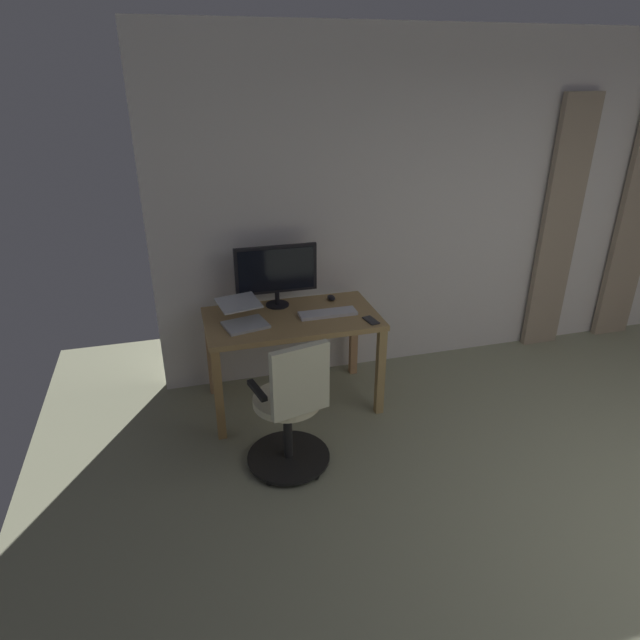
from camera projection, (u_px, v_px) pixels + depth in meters
The scene contains 10 objects.
back_room_partition at pixel (513, 202), 4.74m from camera, with size 6.17×0.10×2.74m, color silver.
curtain_left_panel at pixel (635, 222), 5.05m from camera, with size 0.38×0.06×2.26m, color tan.
curtain_right_panel at pixel (559, 229), 4.85m from camera, with size 0.36×0.06×2.26m, color tan.
desk at pixel (292, 329), 4.09m from camera, with size 1.29×0.71×0.75m.
office_chair at pixel (291, 411), 3.46m from camera, with size 0.56×0.56×0.97m.
computer_monitor at pixel (276, 271), 4.12m from camera, with size 0.63×0.18×0.48m.
computer_keyboard at pixel (328, 313), 4.07m from camera, with size 0.43×0.13×0.02m, color silver.
laptop at pixel (243, 317), 3.91m from camera, with size 0.36×0.41×0.16m.
computer_mouse at pixel (331, 298), 4.33m from camera, with size 0.06×0.10×0.04m, color black.
cell_phone_face_up at pixel (371, 320), 3.97m from camera, with size 0.07×0.14×0.01m, color #232328.
Camera 1 is at (2.89, 1.00, 2.43)m, focal length 30.50 mm.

